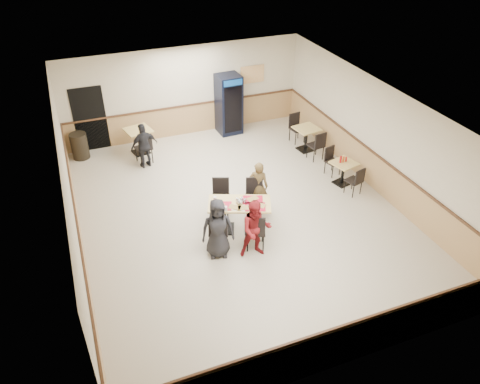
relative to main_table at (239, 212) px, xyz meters
name	(u,v)px	position (x,y,z in m)	size (l,w,h in m)	color
ground	(239,213)	(0.26, 0.67, -0.54)	(10.00, 10.00, 0.00)	beige
room_shell	(263,140)	(2.03, 3.22, 0.04)	(10.00, 10.00, 10.00)	silver
main_table	(239,212)	(0.00, 0.00, 0.00)	(1.68, 1.26, 0.81)	black
main_chairs	(237,213)	(-0.05, 0.02, -0.03)	(1.89, 2.14, 1.02)	black
diner_woman_left	(218,228)	(-0.79, -0.67, 0.21)	(0.74, 0.48, 1.51)	black
diner_woman_right	(256,229)	(0.02, -0.99, 0.20)	(0.72, 0.56, 1.47)	maroon
diner_man_opposite	(258,186)	(0.79, 0.67, 0.16)	(0.51, 0.34, 1.40)	brown
lone_diner	(144,146)	(-1.51, 3.95, 0.17)	(0.83, 0.35, 1.41)	black
tabletop_clutter	(240,204)	(-0.02, -0.07, 0.29)	(1.38, 0.90, 0.12)	#B10B26
side_table_near	(343,170)	(3.53, 0.94, -0.08)	(0.79, 0.79, 0.69)	black
side_table_near_chair_south	(354,180)	(3.53, 0.38, -0.10)	(0.40, 0.40, 0.87)	black
side_table_near_chair_north	(333,161)	(3.53, 1.49, -0.10)	(0.40, 0.40, 0.87)	black
side_table_far	(306,135)	(3.50, 3.12, -0.02)	(0.82, 0.82, 0.77)	black
side_table_far_chair_south	(316,145)	(3.50, 2.50, -0.05)	(0.45, 0.45, 0.98)	black
side_table_far_chair_north	(297,128)	(3.50, 3.74, -0.05)	(0.45, 0.45, 0.98)	black
condiment_caddy	(343,159)	(3.50, 0.99, 0.24)	(0.23, 0.06, 0.20)	#B10C0E
back_table	(139,137)	(-1.51, 4.87, 0.00)	(0.91, 0.91, 0.81)	black
back_table_chair_lone	(143,147)	(-1.51, 4.22, -0.02)	(0.48, 0.48, 1.03)	black
pepsi_cooler	(229,104)	(1.66, 5.26, 0.47)	(0.80, 0.81, 2.02)	black
trash_bin	(80,146)	(-3.32, 5.22, -0.13)	(0.52, 0.52, 0.82)	black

